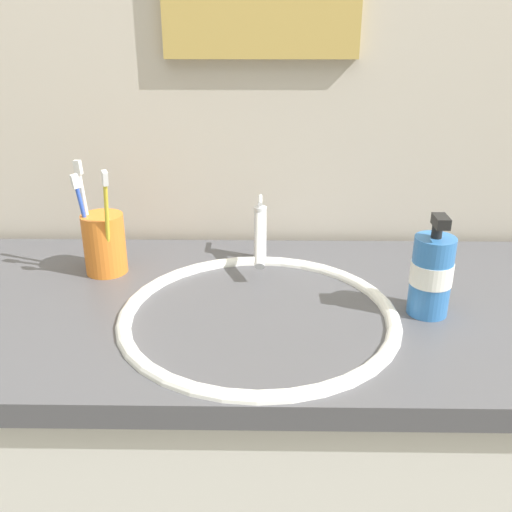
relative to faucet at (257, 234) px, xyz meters
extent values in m
cube|color=beige|center=(0.00, 0.16, 0.25)|extent=(2.42, 0.04, 2.40)
cube|color=#4C4C51|center=(0.00, -0.15, -0.08)|extent=(1.22, 0.54, 0.04)
ellipsoid|color=white|center=(0.00, -0.20, -0.11)|extent=(0.38, 0.38, 0.11)
torus|color=white|center=(0.00, -0.20, -0.06)|extent=(0.44, 0.44, 0.02)
cylinder|color=#595B60|center=(0.00, -0.20, -0.16)|extent=(0.03, 0.03, 0.01)
cylinder|color=silver|center=(0.00, 0.02, -0.01)|extent=(0.02, 0.02, 0.10)
cylinder|color=silver|center=(0.00, -0.04, 0.01)|extent=(0.02, 0.12, 0.07)
cylinder|color=silver|center=(0.00, 0.04, 0.05)|extent=(0.01, 0.05, 0.01)
cylinder|color=orange|center=(-0.27, -0.04, 0.00)|extent=(0.07, 0.07, 0.11)
cylinder|color=white|center=(-0.30, -0.04, 0.04)|extent=(0.02, 0.01, 0.19)
cube|color=white|center=(-0.30, -0.04, 0.13)|extent=(0.02, 0.01, 0.02)
cylinder|color=blue|center=(-0.30, -0.05, 0.03)|extent=(0.03, 0.02, 0.17)
cube|color=white|center=(-0.31, -0.06, 0.12)|extent=(0.02, 0.02, 0.03)
cylinder|color=yellow|center=(-0.25, -0.08, 0.04)|extent=(0.03, 0.05, 0.19)
cube|color=white|center=(-0.24, -0.10, 0.13)|extent=(0.02, 0.02, 0.03)
cylinder|color=#3372BF|center=(0.27, -0.19, 0.01)|extent=(0.06, 0.06, 0.13)
cylinder|color=black|center=(0.27, -0.19, 0.08)|extent=(0.02, 0.02, 0.02)
cube|color=black|center=(0.27, -0.20, 0.10)|extent=(0.02, 0.04, 0.02)
cylinder|color=white|center=(0.27, -0.19, 0.01)|extent=(0.06, 0.06, 0.04)
camera|label=1|loc=(0.01, -0.99, 0.39)|focal=40.65mm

